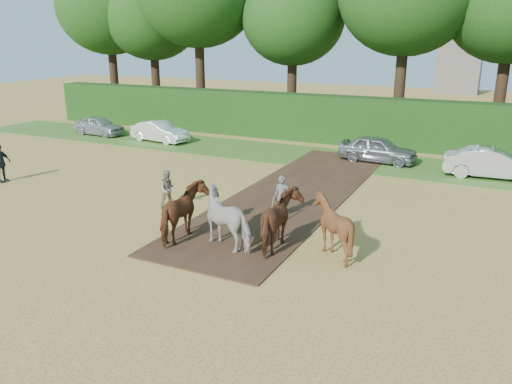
{
  "coord_description": "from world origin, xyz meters",
  "views": [
    {
      "loc": [
        9.04,
        -12.51,
        6.5
      ],
      "look_at": [
        1.83,
        2.34,
        1.4
      ],
      "focal_mm": 35.0,
      "sensor_mm": 36.0,
      "label": 1
    }
  ],
  "objects_px": {
    "plough_team": "(257,219)",
    "parked_cars": "(355,150)",
    "spectator_near": "(168,189)",
    "spectator_far": "(0,163)"
  },
  "relations": [
    {
      "from": "spectator_near",
      "to": "plough_team",
      "type": "relative_size",
      "value": 0.24
    },
    {
      "from": "spectator_near",
      "to": "spectator_far",
      "type": "xyz_separation_m",
      "value": [
        -9.29,
        -0.34,
        0.15
      ]
    },
    {
      "from": "spectator_far",
      "to": "plough_team",
      "type": "relative_size",
      "value": 0.29
    },
    {
      "from": "spectator_far",
      "to": "plough_team",
      "type": "bearing_deg",
      "value": -93.16
    },
    {
      "from": "spectator_near",
      "to": "spectator_far",
      "type": "height_order",
      "value": "spectator_far"
    },
    {
      "from": "spectator_far",
      "to": "plough_team",
      "type": "height_order",
      "value": "plough_team"
    },
    {
      "from": "plough_team",
      "to": "parked_cars",
      "type": "bearing_deg",
      "value": 90.91
    },
    {
      "from": "plough_team",
      "to": "spectator_far",
      "type": "bearing_deg",
      "value": 173.52
    },
    {
      "from": "plough_team",
      "to": "parked_cars",
      "type": "xyz_separation_m",
      "value": [
        -0.2,
        12.74,
        -0.26
      ]
    },
    {
      "from": "plough_team",
      "to": "parked_cars",
      "type": "height_order",
      "value": "plough_team"
    }
  ]
}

